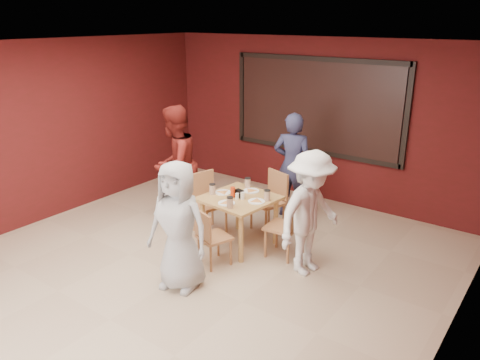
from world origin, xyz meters
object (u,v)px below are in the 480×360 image
Objects in this scene: diner_left at (175,164)px; chair_back at (272,197)px; dining_table at (239,203)px; diner_right at (310,214)px; diner_back at (292,165)px; chair_left at (206,199)px; diner_front at (178,226)px; chair_right at (288,224)px; chair_front at (210,235)px.

chair_back is at bearing 103.28° from diner_left.
dining_table is 1.17m from diner_right.
diner_back is (0.06, 1.35, 0.22)m from dining_table.
chair_back is 0.71m from diner_back.
chair_back is 1.38m from diner_right.
diner_right is (1.84, -0.18, 0.29)m from chair_left.
diner_front reaches higher than chair_left.
diner_left is (-1.41, -1.21, 0.06)m from diner_back.
dining_table reaches higher than chair_right.
chair_front is 0.49× the size of diner_right.
chair_back is at bearing 83.82° from dining_table.
chair_right is (0.69, 0.80, 0.05)m from chair_front.
diner_left reaches higher than chair_front.
chair_back reaches higher than chair_right.
chair_front is 1.09m from chair_left.
diner_right is at bearing 36.75° from diner_front.
chair_left is at bearing 179.63° from chair_right.
diner_front reaches higher than chair_back.
diner_back is 1.80m from diner_right.
chair_right is (1.43, -0.01, -0.03)m from chair_left.
diner_back is at bearing 118.17° from chair_right.
diner_front is at bearing 149.00° from diner_right.
diner_front is (-0.00, -2.03, 0.28)m from chair_back.
chair_left is at bearing 77.21° from diner_left.
dining_table is 0.70m from chair_left.
diner_back is (0.75, 1.26, 0.34)m from chair_left.
dining_table is 1.32m from diner_front.
diner_right is at bearing -22.56° from chair_right.
chair_left is at bearing 94.85° from diner_right.
diner_left is (-1.40, 0.85, 0.48)m from chair_front.
chair_left is 0.53× the size of diner_back.
dining_table is 1.30× the size of chair_front.
diner_left is (-1.43, -0.59, 0.41)m from chair_back.
diner_right reaches higher than diner_front.
diner_back reaches higher than dining_table.
chair_front is at bearing -130.82° from chair_right.
diner_right reaches higher than chair_front.
diner_front is 0.99× the size of diner_right.
diner_left reaches higher than diner_right.
chair_left is 1.50m from diner_back.
diner_right is (1.10, 0.63, 0.36)m from chair_front.
chair_right is (0.74, 0.08, -0.15)m from dining_table.
dining_table is 0.63× the size of diner_right.
diner_back is at bearing 121.48° from diner_left.
dining_table is 1.37m from diner_back.
chair_right is at bearing 77.90° from diner_right.
chair_back is 0.92m from chair_right.
chair_left is 0.56× the size of diner_right.
chair_right is at bearing 79.43° from diner_left.
chair_left is 0.49× the size of diner_left.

